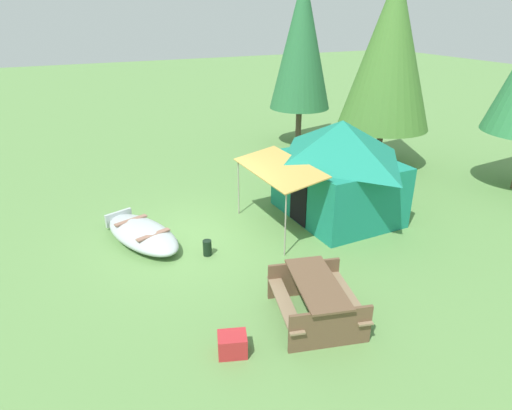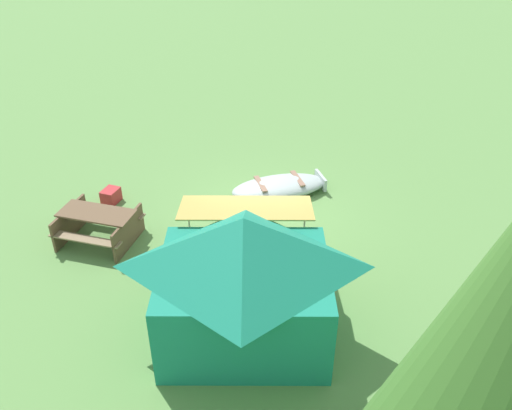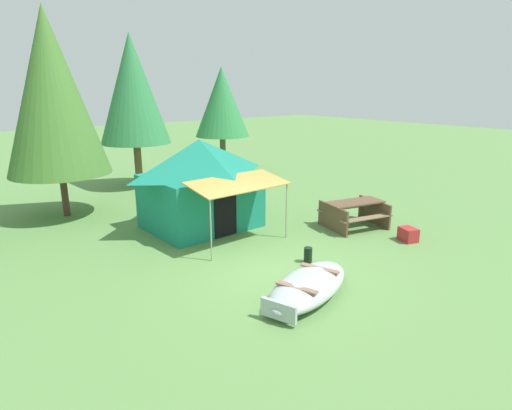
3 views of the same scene
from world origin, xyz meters
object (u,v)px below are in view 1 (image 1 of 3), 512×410
cooler_box (232,344)px  pine_tree_far_center (390,51)px  canvas_cabin_tent (339,168)px  picnic_table (316,296)px  fuel_can (207,248)px  pine_tree_side (302,42)px  beached_rowboat (142,234)px

cooler_box → pine_tree_far_center: (-6.71, 8.43, 3.77)m
cooler_box → canvas_cabin_tent: bearing=129.4°
picnic_table → cooler_box: 1.77m
fuel_can → pine_tree_side: size_ratio=0.06×
beached_rowboat → cooler_box: beached_rowboat is taller
fuel_can → canvas_cabin_tent: bearing=98.4°
pine_tree_side → pine_tree_far_center: bearing=18.8°
pine_tree_side → fuel_can: bearing=-42.4°
cooler_box → picnic_table: bearing=96.7°
beached_rowboat → fuel_can: 1.76m
canvas_cabin_tent → pine_tree_far_center: (-2.90, 3.79, 2.58)m
beached_rowboat → pine_tree_side: pine_tree_side is taller
picnic_table → beached_rowboat: bearing=-151.8°
pine_tree_side → beached_rowboat: bearing=-52.8°
beached_rowboat → fuel_can: size_ratio=7.58×
pine_tree_far_center → fuel_can: bearing=-65.8°
beached_rowboat → cooler_box: 4.52m
fuel_can → cooler_box: bearing=-11.9°
canvas_cabin_tent → fuel_can: (0.58, -3.96, -1.19)m
cooler_box → pine_tree_far_center: bearing=128.6°
cooler_box → fuel_can: 3.30m
beached_rowboat → picnic_table: 4.86m
beached_rowboat → cooler_box: bearing=7.1°
pine_tree_far_center → picnic_table: bearing=-45.8°
picnic_table → pine_tree_far_center: pine_tree_far_center is taller
beached_rowboat → pine_tree_far_center: bearing=103.9°
fuel_can → pine_tree_side: bearing=137.6°
canvas_cabin_tent → fuel_can: canvas_cabin_tent is taller
picnic_table → cooler_box: bearing=-83.3°
beached_rowboat → canvas_cabin_tent: size_ratio=0.73×
canvas_cabin_tent → pine_tree_side: (-6.54, 2.55, 2.67)m
beached_rowboat → pine_tree_far_center: size_ratio=0.44×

